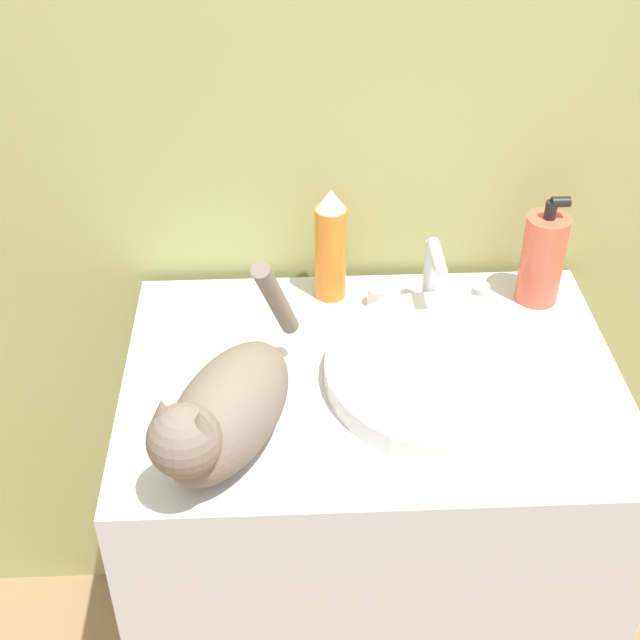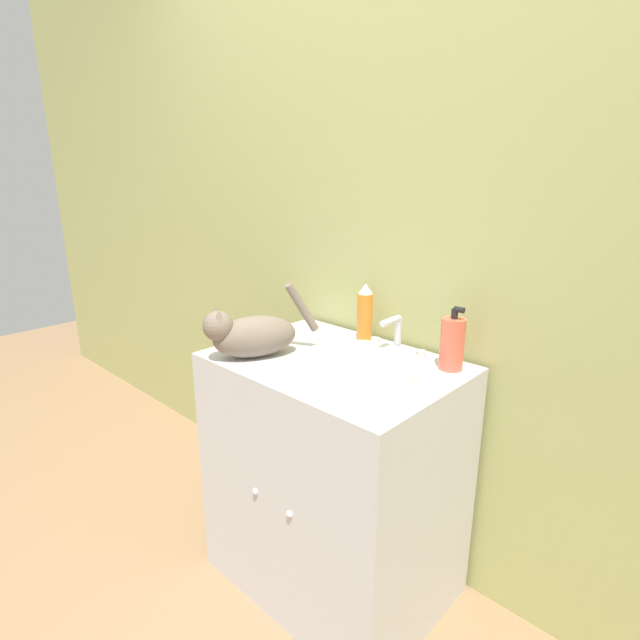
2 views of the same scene
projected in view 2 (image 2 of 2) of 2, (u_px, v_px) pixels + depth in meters
ground_plane at (276, 622)px, 1.65m from camera, size 8.00×8.00×0.00m
wall_back at (398, 226)px, 1.70m from camera, size 6.00×0.05×2.50m
vanity_cabinet at (333, 475)px, 1.72m from camera, size 0.78×0.57×0.85m
sink_basin at (358, 366)px, 1.50m from camera, size 0.38×0.38×0.04m
faucet at (396, 338)px, 1.63m from camera, size 0.21×0.10×0.14m
cat at (250, 334)px, 1.61m from camera, size 0.24×0.38×0.24m
soap_bottle at (452, 343)px, 1.51m from camera, size 0.07×0.07×0.20m
spray_bottle at (365, 313)px, 1.76m from camera, size 0.05×0.05×0.21m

